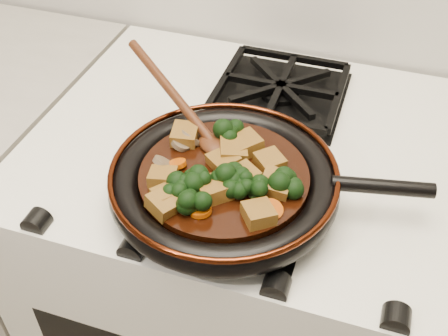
% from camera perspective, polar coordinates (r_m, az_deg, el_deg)
% --- Properties ---
extents(stove, '(0.76, 0.60, 0.90)m').
position_cam_1_polar(stove, '(1.27, 2.75, -13.15)').
color(stove, white).
rests_on(stove, ground).
extents(burner_grate_front, '(0.23, 0.23, 0.03)m').
position_cam_1_polar(burner_grate_front, '(0.83, 1.06, -2.42)').
color(burner_grate_front, black).
rests_on(burner_grate_front, stove).
extents(burner_grate_back, '(0.23, 0.23, 0.03)m').
position_cam_1_polar(burner_grate_back, '(1.04, 5.77, 7.89)').
color(burner_grate_back, black).
rests_on(burner_grate_back, stove).
extents(skillet, '(0.45, 0.33, 0.05)m').
position_cam_1_polar(skillet, '(0.80, 0.16, -1.39)').
color(skillet, black).
rests_on(skillet, burner_grate_front).
extents(braising_sauce, '(0.24, 0.24, 0.02)m').
position_cam_1_polar(braising_sauce, '(0.80, 0.00, -1.12)').
color(braising_sauce, black).
rests_on(braising_sauce, skillet).
extents(tofu_cube_0, '(0.04, 0.04, 0.02)m').
position_cam_1_polar(tofu_cube_0, '(0.78, -6.23, -0.95)').
color(tofu_cube_0, brown).
rests_on(tofu_cube_0, braising_sauce).
extents(tofu_cube_1, '(0.06, 0.05, 0.03)m').
position_cam_1_polar(tofu_cube_1, '(0.74, -5.98, -3.59)').
color(tofu_cube_1, brown).
rests_on(tofu_cube_1, braising_sauce).
extents(tofu_cube_2, '(0.05, 0.05, 0.03)m').
position_cam_1_polar(tofu_cube_2, '(0.85, -4.00, 3.31)').
color(tofu_cube_2, brown).
rests_on(tofu_cube_2, braising_sauce).
extents(tofu_cube_3, '(0.05, 0.06, 0.03)m').
position_cam_1_polar(tofu_cube_3, '(0.81, 0.92, 1.63)').
color(tofu_cube_3, brown).
rests_on(tofu_cube_3, braising_sauce).
extents(tofu_cube_4, '(0.06, 0.06, 0.03)m').
position_cam_1_polar(tofu_cube_4, '(0.76, -1.05, -2.18)').
color(tofu_cube_4, brown).
rests_on(tofu_cube_4, braising_sauce).
extents(tofu_cube_5, '(0.05, 0.05, 0.02)m').
position_cam_1_polar(tofu_cube_5, '(0.80, 4.66, 0.63)').
color(tofu_cube_5, brown).
rests_on(tofu_cube_5, braising_sauce).
extents(tofu_cube_6, '(0.06, 0.06, 0.03)m').
position_cam_1_polar(tofu_cube_6, '(0.77, 1.87, -1.10)').
color(tofu_cube_6, brown).
rests_on(tofu_cube_6, braising_sauce).
extents(tofu_cube_7, '(0.05, 0.05, 0.03)m').
position_cam_1_polar(tofu_cube_7, '(0.76, -5.86, -2.78)').
color(tofu_cube_7, brown).
rests_on(tofu_cube_7, braising_sauce).
extents(tofu_cube_8, '(0.04, 0.04, 0.03)m').
position_cam_1_polar(tofu_cube_8, '(0.77, 5.29, -1.68)').
color(tofu_cube_8, brown).
rests_on(tofu_cube_8, braising_sauce).
extents(tofu_cube_9, '(0.06, 0.06, 0.03)m').
position_cam_1_polar(tofu_cube_9, '(0.83, 2.16, 2.37)').
color(tofu_cube_9, brown).
rests_on(tofu_cube_9, braising_sauce).
extents(tofu_cube_10, '(0.06, 0.06, 0.03)m').
position_cam_1_polar(tofu_cube_10, '(0.80, -0.02, 0.62)').
color(tofu_cube_10, brown).
rests_on(tofu_cube_10, braising_sauce).
extents(tofu_cube_11, '(0.05, 0.06, 0.03)m').
position_cam_1_polar(tofu_cube_11, '(0.73, 3.54, -4.70)').
color(tofu_cube_11, brown).
rests_on(tofu_cube_11, braising_sauce).
extents(broccoli_floret_0, '(0.08, 0.09, 0.06)m').
position_cam_1_polar(broccoli_floret_0, '(0.76, 2.96, -2.35)').
color(broccoli_floret_0, black).
rests_on(broccoli_floret_0, braising_sauce).
extents(broccoli_floret_1, '(0.09, 0.09, 0.07)m').
position_cam_1_polar(broccoli_floret_1, '(0.76, -2.67, -1.50)').
color(broccoli_floret_1, black).
rests_on(broccoli_floret_1, braising_sauce).
extents(broccoli_floret_2, '(0.09, 0.08, 0.07)m').
position_cam_1_polar(broccoli_floret_2, '(0.76, -4.56, -2.11)').
color(broccoli_floret_2, black).
rests_on(broccoli_floret_2, braising_sauce).
extents(broccoli_floret_3, '(0.07, 0.06, 0.06)m').
position_cam_1_polar(broccoli_floret_3, '(0.76, 1.54, -1.80)').
color(broccoli_floret_3, black).
rests_on(broccoli_floret_3, braising_sauce).
extents(broccoli_floret_4, '(0.08, 0.08, 0.07)m').
position_cam_1_polar(broccoli_floret_4, '(0.77, 0.58, -0.75)').
color(broccoli_floret_4, black).
rests_on(broccoli_floret_4, braising_sauce).
extents(broccoli_floret_5, '(0.06, 0.06, 0.05)m').
position_cam_1_polar(broccoli_floret_5, '(0.77, 6.64, -1.56)').
color(broccoli_floret_5, black).
rests_on(broccoli_floret_5, braising_sauce).
extents(broccoli_floret_6, '(0.07, 0.07, 0.06)m').
position_cam_1_polar(broccoli_floret_6, '(0.73, -3.16, -3.99)').
color(broccoli_floret_6, black).
rests_on(broccoli_floret_6, braising_sauce).
extents(broccoli_floret_7, '(0.09, 0.08, 0.07)m').
position_cam_1_polar(broccoli_floret_7, '(0.84, 0.51, 3.41)').
color(broccoli_floret_7, black).
rests_on(broccoli_floret_7, braising_sauce).
extents(carrot_coin_0, '(0.03, 0.03, 0.02)m').
position_cam_1_polar(carrot_coin_0, '(0.82, 0.21, 1.82)').
color(carrot_coin_0, '#B74505').
rests_on(carrot_coin_0, braising_sauce).
extents(carrot_coin_1, '(0.03, 0.03, 0.01)m').
position_cam_1_polar(carrot_coin_1, '(0.74, -2.42, -4.25)').
color(carrot_coin_1, '#B74505').
rests_on(carrot_coin_1, braising_sauce).
extents(carrot_coin_2, '(0.03, 0.03, 0.01)m').
position_cam_1_polar(carrot_coin_2, '(0.78, -2.97, -1.10)').
color(carrot_coin_2, '#B74505').
rests_on(carrot_coin_2, braising_sauce).
extents(carrot_coin_3, '(0.03, 0.03, 0.02)m').
position_cam_1_polar(carrot_coin_3, '(0.74, 4.86, -4.24)').
color(carrot_coin_3, '#B74505').
rests_on(carrot_coin_3, braising_sauce).
extents(carrot_coin_4, '(0.03, 0.03, 0.01)m').
position_cam_1_polar(carrot_coin_4, '(0.76, -3.38, -2.77)').
color(carrot_coin_4, '#B74505').
rests_on(carrot_coin_4, braising_sauce).
extents(carrot_coin_5, '(0.03, 0.03, 0.02)m').
position_cam_1_polar(carrot_coin_5, '(0.80, -4.77, 0.42)').
color(carrot_coin_5, '#B74505').
rests_on(carrot_coin_5, braising_sauce).
extents(mushroom_slice_0, '(0.05, 0.04, 0.03)m').
position_cam_1_polar(mushroom_slice_0, '(0.84, -3.42, 3.07)').
color(mushroom_slice_0, brown).
rests_on(mushroom_slice_0, braising_sauce).
extents(mushroom_slice_1, '(0.04, 0.04, 0.03)m').
position_cam_1_polar(mushroom_slice_1, '(0.80, -6.17, 0.49)').
color(mushroom_slice_1, brown).
rests_on(mushroom_slice_1, braising_sauce).
extents(mushroom_slice_2, '(0.04, 0.04, 0.02)m').
position_cam_1_polar(mushroom_slice_2, '(0.84, -4.37, 2.57)').
color(mushroom_slice_2, brown).
rests_on(mushroom_slice_2, braising_sauce).
extents(wooden_spoon, '(0.14, 0.11, 0.23)m').
position_cam_1_polar(wooden_spoon, '(0.86, -3.54, 5.50)').
color(wooden_spoon, '#49220F').
rests_on(wooden_spoon, braising_sauce).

